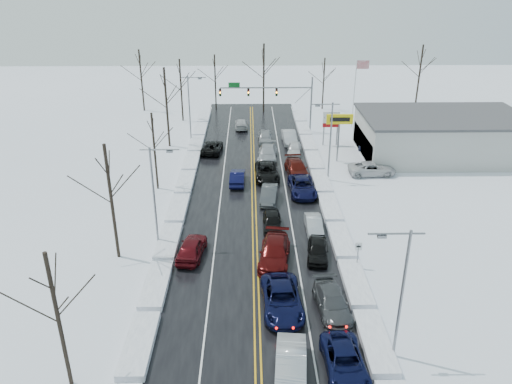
{
  "coord_description": "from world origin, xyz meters",
  "views": [
    {
      "loc": [
        -0.49,
        -42.08,
        22.47
      ],
      "look_at": [
        0.18,
        1.4,
        2.5
      ],
      "focal_mm": 35.0,
      "sensor_mm": 36.0,
      "label": 1
    }
  ],
  "objects_px": {
    "oncoming_car_0": "(238,183)",
    "dealership_building": "(441,135)",
    "tires_plus_sign": "(339,122)",
    "traffic_signal_mast": "(276,95)",
    "flagpole": "(356,88)"
  },
  "relations": [
    {
      "from": "tires_plus_sign",
      "to": "oncoming_car_0",
      "type": "distance_m",
      "value": 14.89
    },
    {
      "from": "traffic_signal_mast",
      "to": "oncoming_car_0",
      "type": "bearing_deg",
      "value": -105.51
    },
    {
      "from": "dealership_building",
      "to": "oncoming_car_0",
      "type": "distance_m",
      "value": 27.34
    },
    {
      "from": "flagpole",
      "to": "dealership_building",
      "type": "bearing_deg",
      "value": -53.73
    },
    {
      "from": "oncoming_car_0",
      "to": "tires_plus_sign",
      "type": "bearing_deg",
      "value": -149.09
    },
    {
      "from": "flagpole",
      "to": "dealership_building",
      "type": "distance_m",
      "value": 15.24
    },
    {
      "from": "flagpole",
      "to": "oncoming_car_0",
      "type": "relative_size",
      "value": 2.18
    },
    {
      "from": "flagpole",
      "to": "oncoming_car_0",
      "type": "bearing_deg",
      "value": -129.15
    },
    {
      "from": "traffic_signal_mast",
      "to": "dealership_building",
      "type": "relative_size",
      "value": 0.65
    },
    {
      "from": "tires_plus_sign",
      "to": "dealership_building",
      "type": "bearing_deg",
      "value": 8.47
    },
    {
      "from": "traffic_signal_mast",
      "to": "flagpole",
      "type": "bearing_deg",
      "value": 9.73
    },
    {
      "from": "traffic_signal_mast",
      "to": "tires_plus_sign",
      "type": "xyz_separation_m",
      "value": [
        7.05,
        -12.0,
        -0.49
      ]
    },
    {
      "from": "oncoming_car_0",
      "to": "dealership_building",
      "type": "bearing_deg",
      "value": -159.21
    },
    {
      "from": "traffic_signal_mast",
      "to": "dealership_building",
      "type": "height_order",
      "value": "traffic_signal_mast"
    },
    {
      "from": "dealership_building",
      "to": "tires_plus_sign",
      "type": "bearing_deg",
      "value": -171.53
    }
  ]
}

